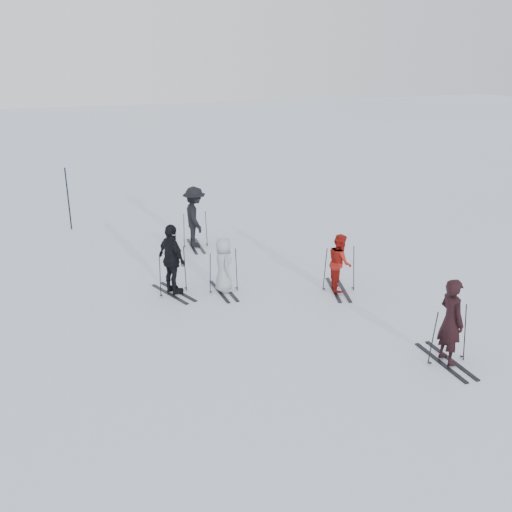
{
  "coord_description": "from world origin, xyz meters",
  "views": [
    {
      "loc": [
        -5.08,
        -12.44,
        6.17
      ],
      "look_at": [
        0.0,
        1.0,
        1.0
      ],
      "focal_mm": 40.0,
      "sensor_mm": 36.0,
      "label": 1
    }
  ],
  "objects_px": {
    "skier_near_dark": "(451,322)",
    "skier_red": "(340,263)",
    "skier_uphill_left": "(172,260)",
    "skier_uphill_far": "(195,218)",
    "skier_grey": "(223,266)",
    "piste_marker": "(68,199)"
  },
  "relations": [
    {
      "from": "skier_uphill_left",
      "to": "skier_uphill_far",
      "type": "relative_size",
      "value": 0.95
    },
    {
      "from": "skier_grey",
      "to": "piste_marker",
      "type": "height_order",
      "value": "piste_marker"
    },
    {
      "from": "skier_grey",
      "to": "skier_red",
      "type": "bearing_deg",
      "value": -109.58
    },
    {
      "from": "skier_grey",
      "to": "piste_marker",
      "type": "xyz_separation_m",
      "value": [
        -3.49,
        7.51,
        0.39
      ]
    },
    {
      "from": "skier_near_dark",
      "to": "skier_red",
      "type": "distance_m",
      "value": 4.21
    },
    {
      "from": "skier_uphill_far",
      "to": "skier_near_dark",
      "type": "bearing_deg",
      "value": -158.07
    },
    {
      "from": "skier_near_dark",
      "to": "skier_uphill_far",
      "type": "relative_size",
      "value": 0.92
    },
    {
      "from": "skier_red",
      "to": "piste_marker",
      "type": "relative_size",
      "value": 0.69
    },
    {
      "from": "skier_near_dark",
      "to": "piste_marker",
      "type": "xyz_separation_m",
      "value": [
        -6.74,
        12.74,
        0.22
      ]
    },
    {
      "from": "skier_near_dark",
      "to": "skier_grey",
      "type": "relative_size",
      "value": 1.23
    },
    {
      "from": "skier_near_dark",
      "to": "skier_uphill_far",
      "type": "xyz_separation_m",
      "value": [
        -2.97,
        9.18,
        0.08
      ]
    },
    {
      "from": "piste_marker",
      "to": "skier_uphill_left",
      "type": "bearing_deg",
      "value": -73.03
    },
    {
      "from": "skier_grey",
      "to": "piste_marker",
      "type": "distance_m",
      "value": 8.29
    },
    {
      "from": "skier_red",
      "to": "skier_grey",
      "type": "distance_m",
      "value": 3.14
    },
    {
      "from": "skier_grey",
      "to": "piste_marker",
      "type": "relative_size",
      "value": 0.66
    },
    {
      "from": "skier_red",
      "to": "skier_uphill_left",
      "type": "relative_size",
      "value": 0.83
    },
    {
      "from": "skier_uphill_left",
      "to": "skier_uphill_far",
      "type": "height_order",
      "value": "skier_uphill_far"
    },
    {
      "from": "skier_uphill_left",
      "to": "skier_uphill_far",
      "type": "distance_m",
      "value": 3.93
    },
    {
      "from": "skier_grey",
      "to": "piste_marker",
      "type": "bearing_deg",
      "value": 24.53
    },
    {
      "from": "skier_red",
      "to": "piste_marker",
      "type": "xyz_separation_m",
      "value": [
        -6.46,
        8.54,
        0.35
      ]
    },
    {
      "from": "skier_uphill_left",
      "to": "piste_marker",
      "type": "distance_m",
      "value": 7.49
    },
    {
      "from": "skier_red",
      "to": "skier_near_dark",
      "type": "bearing_deg",
      "value": -160.12
    }
  ]
}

